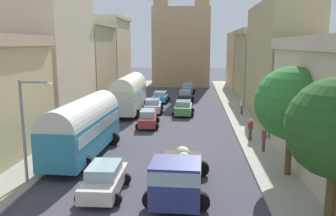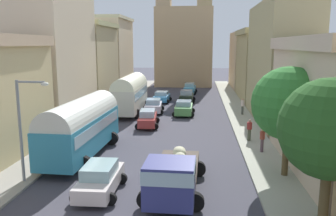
{
  "view_description": "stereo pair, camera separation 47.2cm",
  "coord_description": "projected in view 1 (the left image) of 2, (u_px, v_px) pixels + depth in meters",
  "views": [
    {
      "loc": [
        2.54,
        -9.04,
        7.48
      ],
      "look_at": [
        0.0,
        23.51,
        1.5
      ],
      "focal_mm": 37.21,
      "sensor_mm": 36.0,
      "label": 1
    },
    {
      "loc": [
        3.01,
        -9.0,
        7.48
      ],
      "look_at": [
        0.0,
        23.51,
        1.5
      ],
      "focal_mm": 37.21,
      "sensor_mm": 36.0,
      "label": 2
    }
  ],
  "objects": [
    {
      "name": "streetlamp_near",
      "position": [
        28.0,
        122.0,
        18.32
      ],
      "size": [
        1.81,
        0.28,
        5.66
      ],
      "color": "gray",
      "rests_on": "ground"
    },
    {
      "name": "car_3",
      "position": [
        104.0,
        179.0,
        17.57
      ],
      "size": [
        2.31,
        4.11,
        1.56
      ],
      "color": "silver",
      "rests_on": "ground"
    },
    {
      "name": "car_2",
      "position": [
        188.0,
        88.0,
        53.45
      ],
      "size": [
        2.3,
        4.32,
        1.64
      ],
      "color": "#4298C1",
      "rests_on": "ground"
    },
    {
      "name": "car_6",
      "position": [
        160.0,
        97.0,
        45.4
      ],
      "size": [
        2.46,
        3.71,
        1.45
      ],
      "color": "#3789C7",
      "rests_on": "ground"
    },
    {
      "name": "building_left_3",
      "position": [
        85.0,
        63.0,
        44.08
      ],
      "size": [
        6.43,
        9.97,
        10.19
      ],
      "color": "tan",
      "rests_on": "ground"
    },
    {
      "name": "pedestrian_0",
      "position": [
        264.0,
        139.0,
        24.07
      ],
      "size": [
        0.37,
        0.37,
        1.83
      ],
      "color": "#57404A",
      "rests_on": "ground"
    },
    {
      "name": "car_5",
      "position": [
        153.0,
        106.0,
        38.42
      ],
      "size": [
        2.47,
        3.87,
        1.56
      ],
      "color": "silver",
      "rests_on": "ground"
    },
    {
      "name": "parked_bus_0",
      "position": [
        83.0,
        125.0,
        23.17
      ],
      "size": [
        3.53,
        9.43,
        3.95
      ],
      "color": "teal",
      "rests_on": "ground"
    },
    {
      "name": "building_right_2",
      "position": [
        278.0,
        63.0,
        33.85
      ],
      "size": [
        4.13,
        13.89,
        11.38
      ],
      "color": "tan",
      "rests_on": "ground"
    },
    {
      "name": "ground_plane",
      "position": [
        171.0,
        116.0,
        36.89
      ],
      "size": [
        154.0,
        154.0,
        0.0
      ],
      "primitive_type": "plane",
      "color": "#403F4A"
    },
    {
      "name": "car_1",
      "position": [
        185.0,
        96.0,
        45.55
      ],
      "size": [
        2.32,
        3.64,
        1.6
      ],
      "color": "#222D20",
      "rests_on": "ground"
    },
    {
      "name": "sidewalk_right",
      "position": [
        240.0,
        116.0,
        36.32
      ],
      "size": [
        2.5,
        70.0,
        0.14
      ],
      "primitive_type": "cube",
      "color": "#A8A998",
      "rests_on": "ground"
    },
    {
      "name": "cargo_truck_0",
      "position": [
        178.0,
        174.0,
        16.95
      ],
      "size": [
        3.23,
        7.29,
        2.38
      ],
      "color": "navy",
      "rests_on": "ground"
    },
    {
      "name": "building_right_3",
      "position": [
        260.0,
        65.0,
        47.62
      ],
      "size": [
        6.43,
        12.24,
        9.48
      ],
      "color": "tan",
      "rests_on": "ground"
    },
    {
      "name": "parked_bus_1",
      "position": [
        129.0,
        92.0,
        38.04
      ],
      "size": [
        3.43,
        9.3,
        4.19
      ],
      "color": "beige",
      "rests_on": "ground"
    },
    {
      "name": "sidewalk_left",
      "position": [
        103.0,
        114.0,
        37.43
      ],
      "size": [
        2.5,
        70.0,
        0.14
      ],
      "primitive_type": "cube",
      "color": "gray",
      "rests_on": "ground"
    },
    {
      "name": "building_right_4",
      "position": [
        243.0,
        60.0,
        60.7
      ],
      "size": [
        4.71,
        12.35,
        9.54
      ],
      "color": "beige",
      "rests_on": "ground"
    },
    {
      "name": "distant_church",
      "position": [
        182.0,
        42.0,
        63.07
      ],
      "size": [
        10.14,
        7.57,
        21.99
      ],
      "color": "tan",
      "rests_on": "ground"
    },
    {
      "name": "roadside_tree_1",
      "position": [
        292.0,
        103.0,
        19.24
      ],
      "size": [
        4.11,
        4.11,
        6.33
      ],
      "color": "brown",
      "rests_on": "ground"
    },
    {
      "name": "pedestrian_2",
      "position": [
        250.0,
        129.0,
        26.94
      ],
      "size": [
        0.55,
        0.55,
        1.8
      ],
      "color": "#494D3A",
      "rests_on": "ground"
    },
    {
      "name": "building_left_4",
      "position": [
        110.0,
        55.0,
        54.61
      ],
      "size": [
        5.05,
        10.42,
        11.66
      ],
      "color": "beige",
      "rests_on": "ground"
    },
    {
      "name": "car_4",
      "position": [
        148.0,
        118.0,
        32.05
      ],
      "size": [
        2.31,
        4.33,
        1.57
      ],
      "color": "#A8332E",
      "rests_on": "ground"
    },
    {
      "name": "car_0",
      "position": [
        183.0,
        108.0,
        37.21
      ],
      "size": [
        2.37,
        3.83,
        1.57
      ],
      "color": "#54994F",
      "rests_on": "ground"
    },
    {
      "name": "building_left_2",
      "position": [
        51.0,
        56.0,
        33.19
      ],
      "size": [
        5.42,
        10.77,
        12.74
      ],
      "color": "beige",
      "rests_on": "ground"
    },
    {
      "name": "pedestrian_1",
      "position": [
        242.0,
        106.0,
        37.0
      ],
      "size": [
        0.5,
        0.5,
        1.87
      ],
      "color": "#4B4E48",
      "rests_on": "ground"
    }
  ]
}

